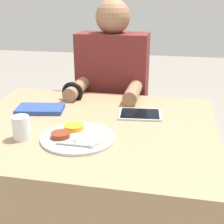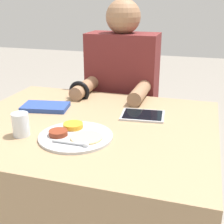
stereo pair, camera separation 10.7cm
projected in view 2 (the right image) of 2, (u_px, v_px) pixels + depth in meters
dining_table at (90, 201)px, 1.41m from camera, size 1.03×0.86×0.77m
thali_tray at (75, 135)px, 1.15m from camera, size 0.27×0.27×0.03m
red_notebook at (45, 107)px, 1.44m from camera, size 0.23×0.16×0.02m
tablet_device at (143, 115)px, 1.35m from camera, size 0.20×0.16×0.01m
person_diner at (122, 115)px, 1.87m from camera, size 0.40×0.46×1.25m
drinking_glass at (21, 124)px, 1.15m from camera, size 0.06×0.06×0.09m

